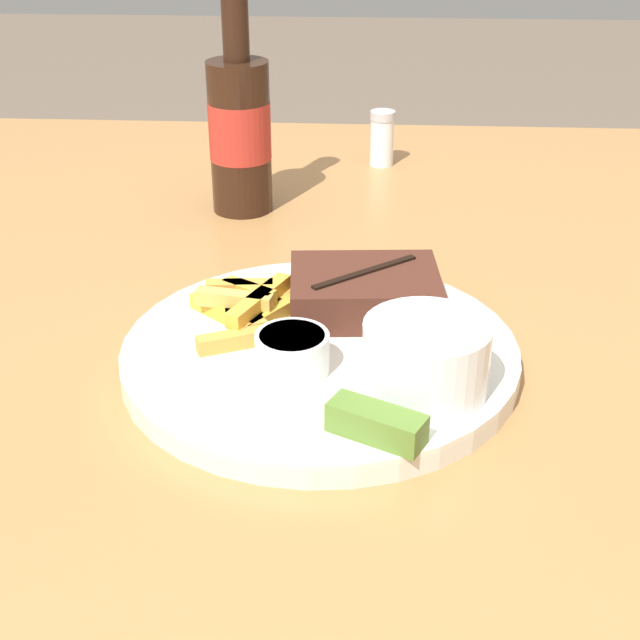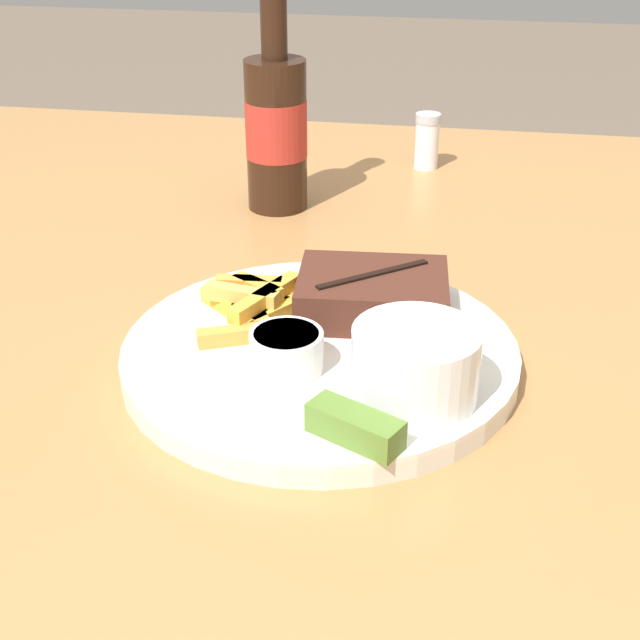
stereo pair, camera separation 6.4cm
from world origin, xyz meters
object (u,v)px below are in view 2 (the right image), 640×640
object	(u,v)px
dipping_sauce_cup	(286,349)
fork_utensil	(221,330)
beer_bottle	(276,125)
pickle_spear	(355,426)
salt_shaker	(427,141)
knife_utensil	(321,317)
dinner_plate	(320,355)
coleslaw_cup	(415,360)
steak_portion	(373,294)

from	to	relation	value
dipping_sauce_cup	fork_utensil	size ratio (longest dim) A/B	0.38
dipping_sauce_cup	beer_bottle	distance (m)	0.36
pickle_spear	salt_shaker	distance (m)	0.58
knife_utensil	dinner_plate	bearing A→B (deg)	-157.40
knife_utensil	salt_shaker	bearing A→B (deg)	6.96
coleslaw_cup	beer_bottle	xyz separation A→B (m)	(-0.17, 0.37, 0.04)
dipping_sauce_cup	knife_utensil	world-z (taller)	dipping_sauce_cup
steak_portion	coleslaw_cup	distance (m)	0.12
steak_portion	pickle_spear	xyz separation A→B (m)	(0.01, -0.17, -0.01)
coleslaw_cup	salt_shaker	distance (m)	0.53
dinner_plate	dipping_sauce_cup	world-z (taller)	dipping_sauce_cup
steak_portion	pickle_spear	world-z (taller)	steak_portion
dinner_plate	pickle_spear	world-z (taller)	pickle_spear
steak_portion	salt_shaker	distance (m)	0.41
dipping_sauce_cup	salt_shaker	bearing A→B (deg)	82.87
dinner_plate	dipping_sauce_cup	xyz separation A→B (m)	(-0.02, -0.04, 0.02)
dipping_sauce_cup	pickle_spear	world-z (taller)	dipping_sauce_cup
fork_utensil	dipping_sauce_cup	bearing A→B (deg)	-32.24
steak_portion	dinner_plate	bearing A→B (deg)	-119.42
knife_utensil	beer_bottle	xyz separation A→B (m)	(-0.09, 0.28, 0.07)
dinner_plate	coleslaw_cup	distance (m)	0.10
fork_utensil	salt_shaker	distance (m)	0.48
knife_utensil	beer_bottle	bearing A→B (deg)	32.61
pickle_spear	salt_shaker	bearing A→B (deg)	89.51
salt_shaker	fork_utensil	bearing A→B (deg)	-104.83
knife_utensil	salt_shaker	xyz separation A→B (m)	(0.05, 0.43, 0.01)
knife_utensil	dipping_sauce_cup	bearing A→B (deg)	-174.82
knife_utensil	beer_bottle	distance (m)	0.30
dinner_plate	beer_bottle	world-z (taller)	beer_bottle
fork_utensil	knife_utensil	xyz separation A→B (m)	(0.07, 0.03, 0.00)
dinner_plate	coleslaw_cup	xyz separation A→B (m)	(0.07, -0.06, 0.04)
coleslaw_cup	fork_utensil	world-z (taller)	coleslaw_cup
knife_utensil	fork_utensil	bearing A→B (deg)	127.93
dinner_plate	coleslaw_cup	size ratio (longest dim) A/B	3.45
salt_shaker	pickle_spear	bearing A→B (deg)	-90.49
dinner_plate	coleslaw_cup	bearing A→B (deg)	-38.42
beer_bottle	salt_shaker	bearing A→B (deg)	46.58
fork_utensil	pickle_spear	bearing A→B (deg)	-41.48
knife_utensil	salt_shaker	distance (m)	0.43
dinner_plate	dipping_sauce_cup	bearing A→B (deg)	-114.02
steak_portion	salt_shaker	bearing A→B (deg)	87.95
coleslaw_cup	beer_bottle	size ratio (longest dim) A/B	0.34
pickle_spear	steak_portion	bearing A→B (deg)	93.30
pickle_spear	dipping_sauce_cup	bearing A→B (deg)	127.78
steak_portion	dipping_sauce_cup	world-z (taller)	steak_portion
coleslaw_cup	salt_shaker	size ratio (longest dim) A/B	1.30
dinner_plate	beer_bottle	xyz separation A→B (m)	(-0.10, 0.31, 0.08)
coleslaw_cup	fork_utensil	xyz separation A→B (m)	(-0.15, 0.06, -0.03)
dinner_plate	pickle_spear	bearing A→B (deg)	-69.94
salt_shaker	coleslaw_cup	bearing A→B (deg)	-87.08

